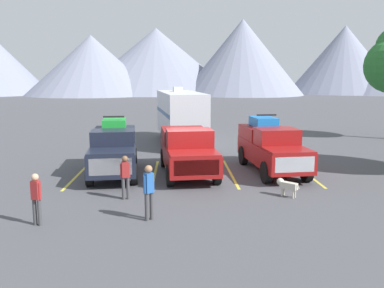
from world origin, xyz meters
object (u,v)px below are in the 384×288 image
Objects in this scene: person_a at (149,189)px; person_b at (36,196)px; pickup_truck_b at (187,150)px; pickup_truck_c at (271,146)px; camper_trailer_a at (180,114)px; person_c at (125,174)px; pickup_truck_a at (114,148)px; dog at (286,185)px.

person_b is at bearing -174.31° from person_a.
pickup_truck_b is 3.44× the size of person_b.
pickup_truck_b is 3.92m from pickup_truck_c.
pickup_truck_c is at bearing 6.29° from pickup_truck_b.
camper_trailer_a is (-4.15, 8.01, 0.74)m from pickup_truck_c.
person_a is at bearing -102.56° from pickup_truck_b.
person_a reaches higher than person_c.
pickup_truck_a is at bearing -110.36° from camper_trailer_a.
pickup_truck_c is 3.48× the size of person_c.
pickup_truck_a is 0.99× the size of pickup_truck_b.
camper_trailer_a is (-0.25, 8.44, 0.82)m from pickup_truck_b.
camper_trailer_a is 5.52× the size of person_b.
pickup_truck_c is (3.90, 0.43, 0.07)m from pickup_truck_b.
camper_trailer_a is at bearing 80.32° from person_c.
pickup_truck_b is (3.33, -0.14, -0.06)m from pickup_truck_a.
pickup_truck_a is 6.59m from person_b.
camper_trailer_a is 5.03× the size of person_a.
person_a is at bearing -94.30° from camper_trailer_a.
person_c is (-6.23, -4.21, -0.26)m from pickup_truck_c.
pickup_truck_b is at bearing 53.58° from person_b.
person_c is (1.00, -3.92, -0.25)m from pickup_truck_a.
pickup_truck_c reaches higher than person_b.
person_c is 2.21× the size of dog.
camper_trailer_a reaches higher than pickup_truck_b.
camper_trailer_a is 12.75m from dog.
dog is (3.57, -3.63, -0.68)m from pickup_truck_b.
pickup_truck_c is 7.70× the size of dog.
person_c is at bearing 114.45° from person_a.
person_b is (-3.33, -0.33, -0.09)m from person_a.
person_a is at bearing 5.69° from person_b.
camper_trailer_a is 12.09× the size of dog.
dog is at bearing -72.44° from camper_trailer_a.
pickup_truck_c is at bearing 38.24° from person_b.
pickup_truck_a is 3.11× the size of person_a.
person_b is at bearing -161.92° from dog.
pickup_truck_c reaches higher than person_c.
dog is (5.90, 0.16, -0.49)m from person_c.
pickup_truck_b reaches higher than person_b.
person_c is at bearing -99.68° from camper_trailer_a.
person_c reaches higher than dog.
pickup_truck_b is at bearing -88.31° from camper_trailer_a.
camper_trailer_a is 15.43m from person_b.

